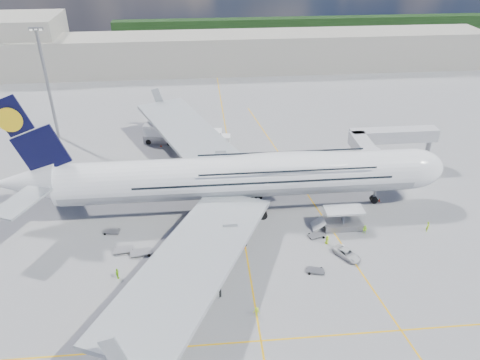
{
  "coord_description": "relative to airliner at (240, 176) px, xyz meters",
  "views": [
    {
      "loc": [
        -6.44,
        -60.31,
        46.88
      ],
      "look_at": [
        -0.01,
        8.0,
        7.26
      ],
      "focal_mm": 35.0,
      "sensor_mm": 36.0,
      "label": 1
    }
  ],
  "objects": [
    {
      "name": "ground",
      "position": [
        -0.26,
        -10.0,
        -6.87
      ],
      "size": [
        300.0,
        300.0,
        0.0
      ],
      "primitive_type": "plane",
      "color": "gray",
      "rests_on": "ground"
    },
    {
      "name": "taxi_line_main",
      "position": [
        -0.26,
        -10.0,
        -6.86
      ],
      "size": [
        0.25,
        220.0,
        0.01
      ],
      "primitive_type": "cube",
      "color": "#F1AF0C",
      "rests_on": "ground"
    },
    {
      "name": "taxi_line_cross",
      "position": [
        -0.26,
        -30.0,
        -6.86
      ],
      "size": [
        120.0,
        0.25,
        0.01
      ],
      "primitive_type": "cube",
      "color": "#F1AF0C",
      "rests_on": "ground"
    },
    {
      "name": "taxi_line_diag",
      "position": [
        13.74,
        -0.0,
        -6.86
      ],
      "size": [
        14.16,
        99.06,
        0.01
      ],
      "primitive_type": "cube",
      "rotation": [
        0.0,
        0.0,
        0.14
      ],
      "color": "#F1AF0C",
      "rests_on": "ground"
    },
    {
      "name": "airliner",
      "position": [
        0.0,
        0.0,
        0.0
      ],
      "size": [
        77.26,
        79.15,
        23.71
      ],
      "color": "white",
      "rests_on": "ground"
    },
    {
      "name": "jet_bridge",
      "position": [
        29.55,
        10.94,
        -0.02
      ],
      "size": [
        18.8,
        12.1,
        8.5
      ],
      "color": "#B7B7BC",
      "rests_on": "ground"
    },
    {
      "name": "cargo_loader",
      "position": [
        16.56,
        -7.11,
        -5.62
      ],
      "size": [
        8.53,
        3.2,
        3.67
      ],
      "color": "silver",
      "rests_on": "ground"
    },
    {
      "name": "light_mast",
      "position": [
        -40.26,
        35.0,
        6.34
      ],
      "size": [
        3.0,
        0.7,
        25.5
      ],
      "color": "gray",
      "rests_on": "ground"
    },
    {
      "name": "terminal",
      "position": [
        -0.26,
        85.0,
        -0.87
      ],
      "size": [
        180.0,
        16.0,
        12.0
      ],
      "primitive_type": "cube",
      "color": "#B2AD9E",
      "rests_on": "ground"
    },
    {
      "name": "hangar",
      "position": [
        -70.26,
        90.0,
        2.13
      ],
      "size": [
        40.0,
        22.0,
        18.0
      ],
      "primitive_type": "cube",
      "color": "#B2AD9E",
      "rests_on": "ground"
    },
    {
      "name": "tree_line",
      "position": [
        39.74,
        130.0,
        -2.87
      ],
      "size": [
        160.0,
        6.0,
        8.0
      ],
      "primitive_type": "cube",
      "color": "#193814",
      "rests_on": "ground"
    },
    {
      "name": "dolly_row_a",
      "position": [
        -16.8,
        -11.28,
        -6.49
      ],
      "size": [
        3.57,
        2.34,
        0.49
      ],
      "rotation": [
        0.0,
        0.0,
        0.18
      ],
      "color": "gray",
      "rests_on": "ground"
    },
    {
      "name": "dolly_row_b",
      "position": [
        -19.57,
        -10.35,
        -6.5
      ],
      "size": [
        3.45,
        2.15,
        0.48
      ],
      "rotation": [
        0.0,
        0.0,
        0.14
      ],
      "color": "gray",
      "rests_on": "ground"
    },
    {
      "name": "dolly_row_c",
      "position": [
        -11.6,
        -18.99,
        -6.53
      ],
      "size": [
        3.17,
        1.98,
        0.44
      ],
      "rotation": [
        0.0,
        0.0,
        0.14
      ],
      "color": "gray",
      "rests_on": "ground"
    },
    {
      "name": "dolly_back",
      "position": [
        -22.15,
        -5.09,
        -6.56
      ],
      "size": [
        2.94,
        1.92,
        0.4
      ],
      "rotation": [
        0.0,
        0.0,
        -0.18
      ],
      "color": "gray",
      "rests_on": "ground"
    },
    {
      "name": "dolly_nose_far",
      "position": [
        9.56,
        -17.95,
        -6.57
      ],
      "size": [
        2.92,
        2.16,
        0.38
      ],
      "rotation": [
        0.0,
        0.0,
        -0.33
      ],
      "color": "gray",
      "rests_on": "ground"
    },
    {
      "name": "dolly_nose_near",
      "position": [
        11.76,
        -9.41,
        -6.56
      ],
      "size": [
        3.02,
        2.25,
        0.4
      ],
      "rotation": [
        0.0,
        0.0,
        0.33
      ],
      "color": "gray",
      "rests_on": "ground"
    },
    {
      "name": "baggage_tug",
      "position": [
        -6.22,
        -13.57,
        -6.17
      ],
      "size": [
        2.77,
        2.01,
        1.57
      ],
      "rotation": [
        0.0,
        0.0,
        0.38
      ],
      "color": "white",
      "rests_on": "ground"
    },
    {
      "name": "catering_truck_inner",
      "position": [
        -3.87,
        25.38,
        -4.73
      ],
      "size": [
        7.81,
        3.61,
        4.52
      ],
      "rotation": [
        0.0,
        0.0,
        -0.13
      ],
      "color": "gray",
      "rests_on": "ground"
    },
    {
      "name": "catering_truck_outer",
      "position": [
        -15.91,
        29.69,
        -4.77
      ],
      "size": [
        7.97,
        4.2,
        4.52
      ],
      "rotation": [
        0.0,
        0.0,
        -0.21
      ],
      "color": "gray",
      "rests_on": "ground"
    },
    {
      "name": "service_van",
      "position": [
        15.2,
        -14.94,
        -6.23
      ],
      "size": [
        4.22,
        4.99,
        1.27
      ],
      "primitive_type": "imported",
      "rotation": [
        0.0,
        0.0,
        0.56
      ],
      "color": "silver",
      "rests_on": "ground"
    },
    {
      "name": "crew_nose",
      "position": [
        30.65,
        -9.65,
        -5.92
      ],
      "size": [
        0.8,
        0.82,
        1.9
      ],
      "primitive_type": "imported",
      "rotation": [
        0.0,
        0.0,
        0.84
      ],
      "color": "#B1E317",
      "rests_on": "ground"
    },
    {
      "name": "crew_loader",
      "position": [
        19.95,
        -9.29,
        -6.06
      ],
      "size": [
        0.99,
        1.0,
        1.62
      ],
      "primitive_type": "imported",
      "rotation": [
        0.0,
        0.0,
        -0.83
      ],
      "color": "#A9FF1A",
      "rests_on": "ground"
    },
    {
      "name": "crew_wing",
      "position": [
        -19.66,
        -16.57,
        -5.98
      ],
      "size": [
        0.63,
        1.1,
        1.77
      ],
      "primitive_type": "imported",
      "rotation": [
        0.0,
        0.0,
        1.37
      ],
      "color": "#96E718",
      "rests_on": "ground"
    },
    {
      "name": "crew_van",
      "position": [
        12.98,
        -11.4,
        -6.08
      ],
      "size": [
        0.83,
        0.92,
        1.58
      ],
      "primitive_type": "imported",
      "rotation": [
        0.0,
        0.0,
        2.11
      ],
      "color": "#CBFF1A",
      "rests_on": "ground"
    },
    {
      "name": "crew_tug",
      "position": [
        -0.3,
        -25.83,
        -6.11
      ],
      "size": [
        1.11,
        0.86,
        1.51
      ],
      "primitive_type": "imported",
      "rotation": [
        0.0,
        0.0,
        -0.34
      ],
      "color": "#CCEF19",
      "rests_on": "ground"
    },
    {
      "name": "cone_nose",
      "position": [
        25.95,
        0.26,
        -6.6
      ],
      "size": [
        0.44,
        0.44,
        0.56
      ],
      "color": "red",
      "rests_on": "ground"
    },
    {
      "name": "cone_wing_left_inner",
      "position": [
        -15.56,
        8.49,
        -6.61
      ],
      "size": [
        0.41,
        0.41,
        0.53
      ],
      "color": "red",
      "rests_on": "ground"
    },
    {
      "name": "cone_wing_left_outer",
      "position": [
        -15.67,
        27.42,
        -6.61
      ],
      "size": [
        0.41,
        0.41,
        0.53
      ],
      "color": "red",
      "rests_on": "ground"
    },
    {
      "name": "cone_wing_right_inner",
      "position": [
        -0.47,
        -11.2,
        -6.63
      ],
      "size": [
        0.39,
        0.39,
        0.49
      ],
      "color": "red",
      "rests_on": "ground"
    },
    {
      "name": "cone_wing_right_outer",
      "position": [
        -7.41,
        -23.26,
        -6.59
      ],
      "size": [
        0.45,
        0.45,
        0.58
      ],
      "color": "red",
      "rests_on": "ground"
    }
  ]
}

